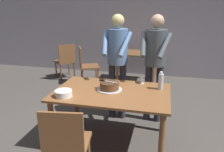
{
  "coord_description": "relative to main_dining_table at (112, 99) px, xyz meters",
  "views": [
    {
      "loc": [
        0.66,
        -2.74,
        1.87
      ],
      "look_at": [
        -0.04,
        0.2,
        0.9
      ],
      "focal_mm": 36.4,
      "sensor_mm": 36.0,
      "label": 1
    }
  ],
  "objects": [
    {
      "name": "ground_plane",
      "position": [
        0.0,
        0.0,
        -0.65
      ],
      "size": [
        14.0,
        14.0,
        0.0
      ],
      "primitive_type": "plane",
      "color": "#4C4742"
    },
    {
      "name": "back_wall",
      "position": [
        0.0,
        3.34,
        0.7
      ],
      "size": [
        10.0,
        0.12,
        2.7
      ],
      "primitive_type": "cube",
      "color": "#ADA8B2",
      "rests_on": "ground_plane"
    },
    {
      "name": "main_dining_table",
      "position": [
        0.0,
        0.0,
        0.0
      ],
      "size": [
        1.53,
        0.98,
        0.75
      ],
      "color": "brown",
      "rests_on": "ground_plane"
    },
    {
      "name": "cake_on_platter",
      "position": [
        -0.04,
        0.05,
        0.16
      ],
      "size": [
        0.34,
        0.34,
        0.11
      ],
      "color": "silver",
      "rests_on": "main_dining_table"
    },
    {
      "name": "cake_knife",
      "position": [
        -0.11,
        0.07,
        0.22
      ],
      "size": [
        0.27,
        0.09,
        0.02
      ],
      "color": "silver",
      "rests_on": "cake_on_platter"
    },
    {
      "name": "plate_stack",
      "position": [
        -0.55,
        -0.31,
        0.14
      ],
      "size": [
        0.22,
        0.22,
        0.08
      ],
      "color": "white",
      "rests_on": "main_dining_table"
    },
    {
      "name": "wine_glass_near",
      "position": [
        0.36,
        0.4,
        0.21
      ],
      "size": [
        0.08,
        0.08,
        0.14
      ],
      "color": "silver",
      "rests_on": "main_dining_table"
    },
    {
      "name": "water_bottle",
      "position": [
        0.63,
        0.23,
        0.22
      ],
      "size": [
        0.07,
        0.07,
        0.25
      ],
      "color": "silver",
      "rests_on": "main_dining_table"
    },
    {
      "name": "person_cutting_cake",
      "position": [
        -0.08,
        0.7,
        0.43
      ],
      "size": [
        0.47,
        0.55,
        1.72
      ],
      "color": "#2D2D38",
      "rests_on": "ground_plane"
    },
    {
      "name": "person_standing_beside",
      "position": [
        0.51,
        0.73,
        0.43
      ],
      "size": [
        0.46,
        0.57,
        1.72
      ],
      "color": "#2D2D38",
      "rests_on": "ground_plane"
    },
    {
      "name": "chair_near_side",
      "position": [
        -0.28,
        -0.87,
        -0.15
      ],
      "size": [
        0.5,
        0.5,
        0.9
      ],
      "color": "brown",
      "rests_on": "ground_plane"
    },
    {
      "name": "background_table",
      "position": [
        -0.0,
        2.64,
        -0.07
      ],
      "size": [
        1.0,
        0.7,
        0.74
      ],
      "color": "brown",
      "rests_on": "ground_plane"
    },
    {
      "name": "background_chair_0",
      "position": [
        -1.15,
        2.19,
        -0.15
      ],
      "size": [
        0.58,
        0.58,
        0.9
      ],
      "color": "brown",
      "rests_on": "ground_plane"
    },
    {
      "name": "background_chair_1",
      "position": [
        -1.81,
        2.49,
        -0.15
      ],
      "size": [
        0.62,
        0.62,
        0.9
      ],
      "color": "brown",
      "rests_on": "ground_plane"
    }
  ]
}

